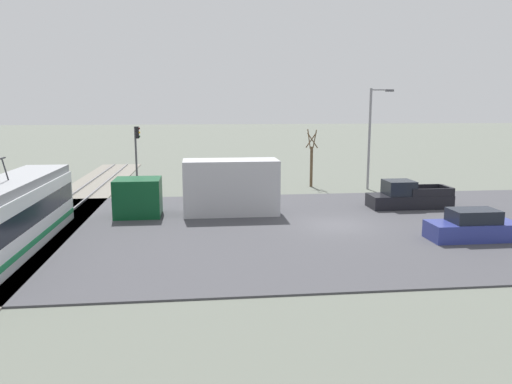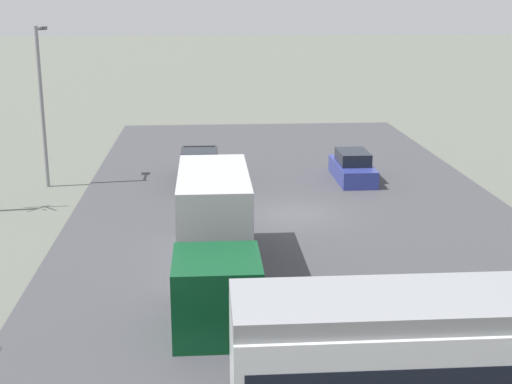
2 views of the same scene
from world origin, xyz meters
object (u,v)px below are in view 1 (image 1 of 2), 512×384
box_truck (209,189)px  street_tree (311,161)px  light_rail_tram (6,219)px  street_lamp_near_crossing (372,132)px  no_parking_sign (194,173)px  pickup_truck (408,197)px  sedan_car_0 (473,227)px  traffic_light_pole (137,150)px

box_truck → street_tree: 13.74m
box_truck → light_rail_tram: bearing=127.2°
street_tree → street_lamp_near_crossing: bearing=-111.5°
street_lamp_near_crossing → no_parking_sign: size_ratio=3.28×
pickup_truck → street_tree: 10.84m
pickup_truck → sedan_car_0: size_ratio=1.19×
light_rail_tram → box_truck: bearing=-52.8°
light_rail_tram → pickup_truck: size_ratio=2.57×
sedan_car_0 → pickup_truck: bearing=179.7°
street_tree → no_parking_sign: bearing=97.6°
sedan_car_0 → street_tree: 18.62m
sedan_car_0 → street_tree: street_tree is taller
box_truck → street_tree: (10.40, -8.96, 0.56)m
light_rail_tram → street_tree: (17.66, -18.55, 0.54)m
street_lamp_near_crossing → no_parking_sign: (0.48, 14.56, -3.24)m
street_lamp_near_crossing → no_parking_sign: street_lamp_near_crossing is taller
light_rail_tram → traffic_light_pole: bearing=-13.8°
pickup_truck → traffic_light_pole: bearing=65.0°
sedan_car_0 → no_parking_sign: size_ratio=1.82×
traffic_light_pole → street_tree: traffic_light_pole is taller
street_tree → light_rail_tram: bearing=133.6°
light_rail_tram → traffic_light_pole: 17.28m
light_rail_tram → pickup_truck: bearing=-71.1°
street_tree → street_lamp_near_crossing: 5.55m
light_rail_tram → street_tree: street_tree is taller
light_rail_tram → pickup_truck: light_rail_tram is taller
sedan_car_0 → box_truck: bearing=-119.8°
box_truck → sedan_car_0: bearing=-119.8°
sedan_car_0 → street_lamp_near_crossing: bearing=179.3°
traffic_light_pole → sedan_car_0: bearing=-132.2°
pickup_truck → no_parking_sign: bearing=59.6°
pickup_truck → traffic_light_pole: size_ratio=1.04×
light_rail_tram → street_tree: 25.62m
light_rail_tram → street_lamp_near_crossing: (15.85, -23.15, 3.07)m
box_truck → traffic_light_pole: size_ratio=1.94×
pickup_truck → street_lamp_near_crossing: bearing=-1.1°
traffic_light_pole → street_tree: 14.54m
light_rail_tram → sedan_car_0: 22.97m
light_rail_tram → traffic_light_pole: (16.70, -4.09, 1.71)m
pickup_truck → street_tree: size_ratio=1.12×
box_truck → street_lamp_near_crossing: street_lamp_near_crossing is taller
traffic_light_pole → no_parking_sign: (-0.36, -4.49, -1.88)m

